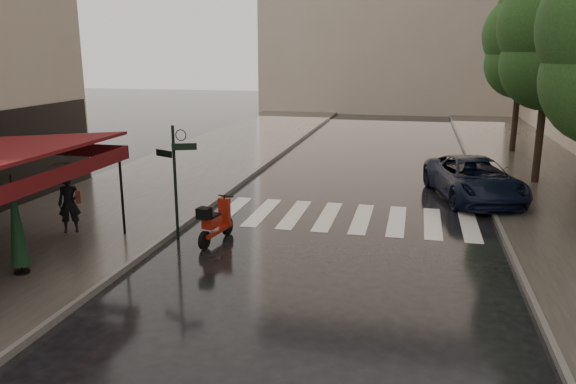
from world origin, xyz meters
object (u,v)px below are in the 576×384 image
at_px(parasol_back, 16,222).
at_px(pedestrian_with_umbrella, 67,175).
at_px(scooter, 215,223).
at_px(parked_car, 474,179).

bearing_deg(parasol_back, pedestrian_with_umbrella, 102.71).
bearing_deg(scooter, pedestrian_with_umbrella, -165.82).
distance_m(pedestrian_with_umbrella, parasol_back, 3.01).
distance_m(pedestrian_with_umbrella, parked_car, 13.03).
bearing_deg(scooter, parasol_back, -127.07).
relative_size(pedestrian_with_umbrella, parked_car, 0.47).
xyz_separation_m(pedestrian_with_umbrella, parked_car, (11.16, 6.65, -1.02)).
height_order(pedestrian_with_umbrella, scooter, pedestrian_with_umbrella).
bearing_deg(pedestrian_with_umbrella, scooter, -22.66).
relative_size(pedestrian_with_umbrella, scooter, 1.39).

